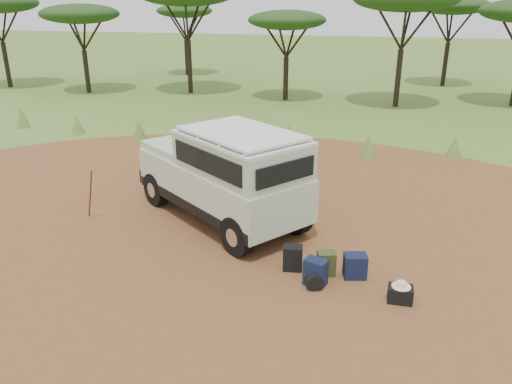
% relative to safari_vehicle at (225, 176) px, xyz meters
% --- Properties ---
extents(ground, '(140.00, 140.00, 0.00)m').
position_rel_safari_vehicle_xyz_m(ground, '(0.29, -1.79, -1.20)').
color(ground, '#52762A').
rests_on(ground, ground).
extents(dirt_clearing, '(23.00, 23.00, 0.01)m').
position_rel_safari_vehicle_xyz_m(dirt_clearing, '(0.29, -1.79, -1.20)').
color(dirt_clearing, brown).
rests_on(dirt_clearing, ground).
extents(grass_fringe, '(36.60, 1.60, 0.90)m').
position_rel_safari_vehicle_xyz_m(grass_fringe, '(0.40, 6.88, -0.80)').
color(grass_fringe, '#52762A').
rests_on(grass_fringe, ground).
extents(acacia_treeline, '(46.70, 13.20, 6.26)m').
position_rel_safari_vehicle_xyz_m(acacia_treeline, '(1.04, 18.02, 3.67)').
color(acacia_treeline, black).
rests_on(acacia_treeline, ground).
extents(safari_vehicle, '(5.26, 4.63, 2.49)m').
position_rel_safari_vehicle_xyz_m(safari_vehicle, '(0.00, 0.00, 0.00)').
color(safari_vehicle, '#B1C7AA').
rests_on(safari_vehicle, ground).
extents(walking_staff, '(0.48, 0.34, 1.40)m').
position_rel_safari_vehicle_xyz_m(walking_staff, '(-3.33, -0.84, -0.50)').
color(walking_staff, '#5F2416').
rests_on(walking_staff, ground).
extents(backpack_black, '(0.44, 0.35, 0.55)m').
position_rel_safari_vehicle_xyz_m(backpack_black, '(2.14, -2.06, -0.93)').
color(backpack_black, black).
rests_on(backpack_black, ground).
extents(backpack_navy, '(0.50, 0.42, 0.56)m').
position_rel_safari_vehicle_xyz_m(backpack_navy, '(2.69, -2.54, -0.92)').
color(backpack_navy, '#13203E').
rests_on(backpack_navy, ground).
extents(backpack_olive, '(0.44, 0.37, 0.52)m').
position_rel_safari_vehicle_xyz_m(backpack_olive, '(2.84, -2.10, -0.94)').
color(backpack_olive, '#3B411E').
rests_on(backpack_olive, ground).
extents(duffel_navy, '(0.52, 0.44, 0.51)m').
position_rel_safari_vehicle_xyz_m(duffel_navy, '(3.43, -2.05, -0.95)').
color(duffel_navy, '#13203E').
rests_on(duffel_navy, ground).
extents(hard_case, '(0.46, 0.33, 0.32)m').
position_rel_safari_vehicle_xyz_m(hard_case, '(4.32, -2.73, -1.04)').
color(hard_case, black).
rests_on(hard_case, ground).
extents(stuff_sack, '(0.43, 0.43, 0.34)m').
position_rel_safari_vehicle_xyz_m(stuff_sack, '(2.67, -2.65, -1.03)').
color(stuff_sack, black).
rests_on(stuff_sack, ground).
extents(safari_hat, '(0.36, 0.36, 0.10)m').
position_rel_safari_vehicle_xyz_m(safari_hat, '(4.32, -2.73, -0.84)').
color(safari_hat, beige).
rests_on(safari_hat, hard_case).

